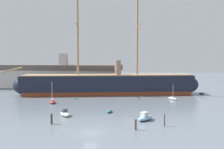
# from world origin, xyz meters

# --- Properties ---
(ground_plane) EXTENTS (400.00, 400.00, 0.00)m
(ground_plane) POSITION_xyz_m (0.00, 0.00, 0.00)
(ground_plane) COLOR slate
(tall_ship) EXTENTS (73.69, 23.15, 35.89)m
(tall_ship) POSITION_xyz_m (-4.89, 46.65, 3.85)
(tall_ship) COLOR brown
(tall_ship) RESTS_ON ground
(motorboat_foreground_left) EXTENTS (3.87, 4.29, 1.72)m
(motorboat_foreground_left) POSITION_xyz_m (-8.93, 11.64, 0.61)
(motorboat_foreground_left) COLOR silver
(motorboat_foreground_left) RESTS_ON ground
(motorboat_foreground_right) EXTENTS (4.15, 4.68, 1.87)m
(motorboat_foreground_right) POSITION_xyz_m (9.56, 10.31, 0.66)
(motorboat_foreground_right) COLOR #7FB2D6
(motorboat_foreground_right) RESTS_ON ground
(dinghy_near_centre) EXTENTS (1.39, 2.93, 0.68)m
(dinghy_near_centre) POSITION_xyz_m (0.66, 16.90, 0.34)
(dinghy_near_centre) COLOR #236670
(dinghy_near_centre) RESTS_ON ground
(sailboat_mid_left) EXTENTS (3.38, 5.10, 6.42)m
(sailboat_mid_left) POSITION_xyz_m (-18.29, 26.81, 0.54)
(sailboat_mid_left) COLOR #B22D28
(sailboat_mid_left) RESTS_ON ground
(dinghy_alongside_bow) EXTENTS (1.98, 2.04, 0.47)m
(dinghy_alongside_bow) POSITION_xyz_m (-13.94, 35.21, 0.24)
(dinghy_alongside_bow) COLOR #236670
(dinghy_alongside_bow) RESTS_ON ground
(sailboat_alongside_stern) EXTENTS (3.23, 3.66, 4.91)m
(sailboat_alongside_stern) POSITION_xyz_m (17.76, 38.68, 0.41)
(sailboat_alongside_stern) COLOR silver
(sailboat_alongside_stern) RESTS_ON ground
(dinghy_far_right) EXTENTS (2.34, 1.31, 0.52)m
(dinghy_far_right) POSITION_xyz_m (29.74, 53.26, 0.26)
(dinghy_far_right) COLOR #1E284C
(dinghy_far_right) RESTS_ON ground
(dinghy_distant_centre) EXTENTS (2.35, 1.13, 0.54)m
(dinghy_distant_centre) POSITION_xyz_m (2.02, 61.59, 0.27)
(dinghy_distant_centre) COLOR #B22D28
(dinghy_distant_centre) RESTS_ON ground
(mooring_piling_nearest) EXTENTS (0.37, 0.37, 2.03)m
(mooring_piling_nearest) POSITION_xyz_m (7.96, 3.01, 1.01)
(mooring_piling_nearest) COLOR #4C3D2D
(mooring_piling_nearest) RESTS_ON ground
(mooring_piling_left_pair) EXTENTS (0.43, 0.43, 2.15)m
(mooring_piling_left_pair) POSITION_xyz_m (-9.16, 4.44, 1.08)
(mooring_piling_left_pair) COLOR #4C3D2D
(mooring_piling_left_pair) RESTS_ON ground
(mooring_piling_right_pair) EXTENTS (0.24, 0.24, 2.38)m
(mooring_piling_right_pair) POSITION_xyz_m (13.42, 6.47, 1.19)
(mooring_piling_right_pair) COLOR #4C3D2D
(mooring_piling_right_pair) RESTS_ON ground
(dockside_warehouse_left) EXTENTS (58.82, 19.03, 15.45)m
(dockside_warehouse_left) POSITION_xyz_m (-29.34, 62.77, 5.22)
(dockside_warehouse_left) COLOR #565659
(dockside_warehouse_left) RESTS_ON ground
(seagull_in_flight) EXTENTS (1.09, 1.03, 0.14)m
(seagull_in_flight) POSITION_xyz_m (-8.69, 14.48, 17.80)
(seagull_in_flight) COLOR silver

